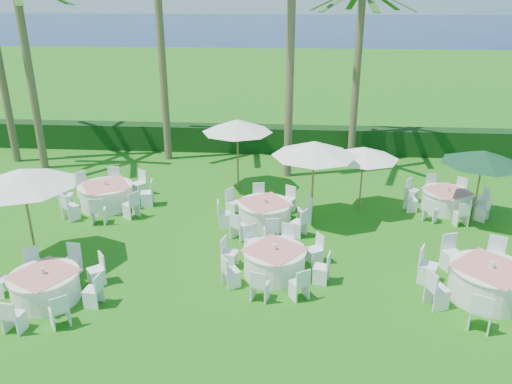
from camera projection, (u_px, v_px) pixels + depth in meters
ground at (252, 290)px, 12.67m from camera, size 120.00×120.00×0.00m
hedge at (273, 139)px, 23.55m from camera, size 34.00×1.00×1.20m
ocean at (292, 28)px, 107.11m from camera, size 260.00×260.00×0.00m
banquet_table_a at (45, 286)px, 12.13m from camera, size 2.90×2.90×0.89m
banquet_table_b at (274, 261)px, 13.24m from camera, size 2.93×2.93×0.90m
banquet_table_c at (489, 282)px, 12.20m from camera, size 3.27×3.27×1.00m
banquet_table_d at (107, 195)px, 17.46m from camera, size 3.25×3.25×0.98m
banquet_table_e at (265, 213)px, 16.12m from camera, size 3.05×3.05×0.93m
banquet_table_f at (446, 200)px, 17.19m from camera, size 2.86×2.86×0.87m
umbrella_a at (22, 178)px, 13.02m from camera, size 2.82×2.82×2.77m
umbrella_b at (314, 149)px, 15.56m from camera, size 2.69×2.69×2.74m
umbrella_c at (237, 126)px, 18.28m from camera, size 2.62×2.62×2.73m
umbrella_d at (364, 153)px, 16.50m from camera, size 2.36×2.36×2.30m
umbrella_green at (483, 157)px, 15.63m from camera, size 2.58×2.58×2.44m
palm_b at (162, 55)px, 21.02m from camera, size 4.37×4.26×8.30m
palm_c at (291, 38)px, 18.60m from camera, size 4.13×4.40×9.94m
palm_d at (357, 67)px, 21.24m from camera, size 4.20×4.39×7.32m
palm_f at (29, 68)px, 19.96m from camera, size 4.40×3.96×7.58m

